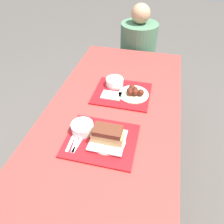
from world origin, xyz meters
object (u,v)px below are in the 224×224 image
object	(u,v)px
brisket_sandwich_plate	(108,136)
bowl_coleslaw_far	(115,82)
tray_far	(122,93)
tray_near	(101,140)
bowl_coleslaw_near	(82,127)
person_seated_across	(138,44)
wings_plate_far	(134,92)

from	to	relation	value
brisket_sandwich_plate	bowl_coleslaw_far	bearing A→B (deg)	99.14
tray_far	tray_near	bearing A→B (deg)	-93.26
bowl_coleslaw_near	brisket_sandwich_plate	xyz separation A→B (m)	(0.16, -0.04, 0.01)
bowl_coleslaw_near	person_seated_across	world-z (taller)	person_seated_across
tray_near	tray_far	world-z (taller)	same
brisket_sandwich_plate	wings_plate_far	xyz separation A→B (m)	(0.07, 0.45, -0.02)
bowl_coleslaw_far	person_seated_across	xyz separation A→B (m)	(0.05, 0.84, -0.08)
tray_far	bowl_coleslaw_far	bearing A→B (deg)	132.73
tray_far	person_seated_across	xyz separation A→B (m)	(-0.02, 0.92, -0.04)
tray_far	wings_plate_far	size ratio (longest dim) A/B	1.86
tray_near	bowl_coleslaw_far	world-z (taller)	bowl_coleslaw_far
bowl_coleslaw_near	person_seated_across	size ratio (longest dim) A/B	0.19
bowl_coleslaw_far	person_seated_across	world-z (taller)	person_seated_across
tray_far	bowl_coleslaw_far	xyz separation A→B (m)	(-0.07, 0.08, 0.04)
tray_near	wings_plate_far	bearing A→B (deg)	76.55
brisket_sandwich_plate	bowl_coleslaw_far	world-z (taller)	brisket_sandwich_plate
tray_far	brisket_sandwich_plate	size ratio (longest dim) A/B	2.00
bowl_coleslaw_near	bowl_coleslaw_far	size ratio (longest dim) A/B	1.00
tray_far	bowl_coleslaw_far	distance (m)	0.11
tray_far	wings_plate_far	distance (m)	0.09
brisket_sandwich_plate	bowl_coleslaw_far	xyz separation A→B (m)	(-0.09, 0.53, -0.01)
tray_far	brisket_sandwich_plate	xyz separation A→B (m)	(0.01, -0.45, 0.05)
tray_far	wings_plate_far	bearing A→B (deg)	-2.56
bowl_coleslaw_near	bowl_coleslaw_far	world-z (taller)	same
tray_far	brisket_sandwich_plate	distance (m)	0.46
tray_near	tray_far	bearing A→B (deg)	86.74
tray_near	person_seated_across	distance (m)	1.37
bowl_coleslaw_near	wings_plate_far	distance (m)	0.47
tray_far	brisket_sandwich_plate	world-z (taller)	brisket_sandwich_plate
bowl_coleslaw_near	wings_plate_far	xyz separation A→B (m)	(0.22, 0.41, -0.01)
wings_plate_far	person_seated_across	size ratio (longest dim) A/B	0.32
bowl_coleslaw_near	person_seated_across	xyz separation A→B (m)	(0.12, 1.33, -0.08)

